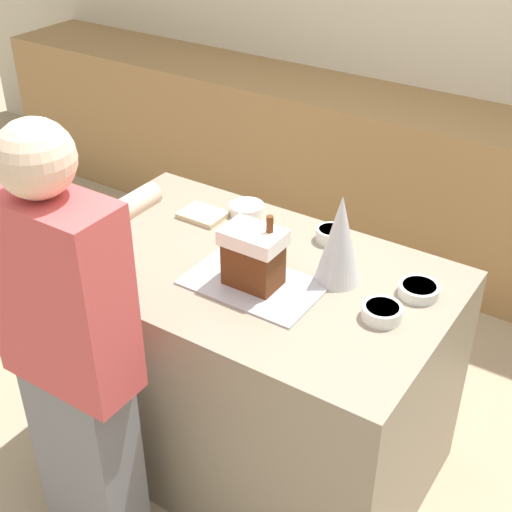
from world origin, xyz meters
name	(u,v)px	position (x,y,z in m)	size (l,w,h in m)	color
ground_plane	(248,447)	(0.00, 0.00, 0.00)	(12.00, 12.00, 0.00)	tan
wall_back	(464,29)	(0.00, 2.11, 1.30)	(8.00, 0.05, 2.60)	beige
back_cabinet_block	(422,189)	(0.00, 1.79, 0.47)	(6.00, 0.60, 0.95)	#9E7547
kitchen_island	(247,365)	(0.00, 0.00, 0.46)	(1.47, 0.89, 0.93)	gray
baking_tray	(253,284)	(0.08, -0.08, 0.93)	(0.47, 0.29, 0.01)	#B2B2BC
gingerbread_house	(253,256)	(0.08, -0.08, 1.05)	(0.21, 0.14, 0.27)	#5B2D14
decorative_tree	(340,239)	(0.31, 0.11, 1.09)	(0.16, 0.16, 0.33)	silver
candy_bowl_front_corner	(382,312)	(0.53, -0.01, 0.95)	(0.13, 0.13, 0.05)	white
candy_bowl_far_left	(419,289)	(0.58, 0.18, 0.95)	(0.14, 0.14, 0.04)	silver
candy_bowl_center_rear	(247,209)	(-0.21, 0.32, 0.95)	(0.14, 0.14, 0.05)	white
candy_bowl_behind_tray	(331,234)	(0.17, 0.33, 0.96)	(0.11, 0.11, 0.05)	silver
candy_bowl_near_tray_left	(246,232)	(-0.11, 0.17, 0.95)	(0.13, 0.13, 0.04)	silver
cookbook	(203,215)	(-0.35, 0.21, 0.94)	(0.18, 0.14, 0.02)	#CCB78C
person	(73,363)	(-0.20, -0.66, 0.86)	(0.44, 0.55, 1.67)	slate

